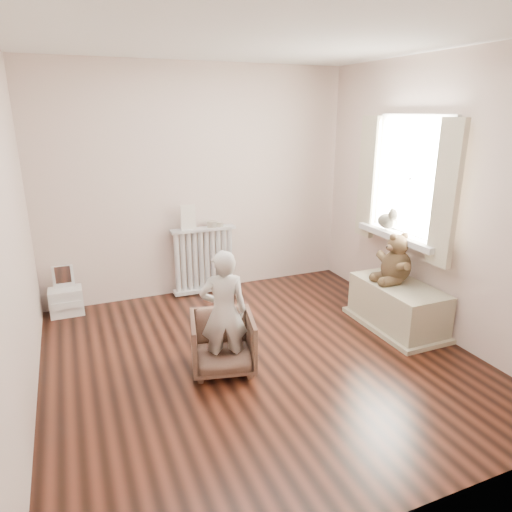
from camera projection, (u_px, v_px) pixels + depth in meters
name	position (u px, v px, depth m)	size (l,w,h in m)	color
floor	(260.00, 358.00, 4.03)	(3.60, 3.60, 0.01)	black
ceiling	(261.00, 35.00, 3.24)	(3.60, 3.60, 0.01)	white
back_wall	(199.00, 183.00, 5.22)	(3.60, 0.02, 2.60)	beige
front_wall	(417.00, 294.00, 2.05)	(3.60, 0.02, 2.60)	beige
left_wall	(7.00, 237.00, 2.98)	(0.02, 3.60, 2.60)	beige
right_wall	(436.00, 198.00, 4.30)	(0.02, 3.60, 2.60)	beige
window	(412.00, 179.00, 4.50)	(0.03, 0.90, 1.10)	white
window_sill	(399.00, 236.00, 4.64)	(0.22, 1.10, 0.06)	silver
curtain_left	(446.00, 195.00, 3.98)	(0.06, 0.26, 1.30)	beige
curtain_right	(368.00, 178.00, 4.98)	(0.06, 0.26, 1.30)	beige
radiator	(204.00, 261.00, 5.39)	(0.76, 0.14, 0.80)	silver
paper_doll	(188.00, 217.00, 5.16)	(0.17, 0.02, 0.28)	beige
tin_a	(212.00, 224.00, 5.29)	(0.11, 0.11, 0.07)	#A59E8C
tin_b	(220.00, 224.00, 5.33)	(0.09, 0.09, 0.05)	#A59E8C
toy_vanity	(65.00, 290.00, 4.83)	(0.34, 0.24, 0.53)	silver
armchair	(223.00, 343.00, 3.80)	(0.51, 0.53, 0.48)	brown
child	(224.00, 312.00, 3.67)	(0.38, 0.25, 1.04)	beige
toy_bench	(397.00, 308.00, 4.57)	(0.51, 0.97, 0.46)	#BCB593
teddy_bear	(397.00, 261.00, 4.50)	(0.40, 0.31, 0.49)	#3A2A19
plush_cat	(387.00, 220.00, 4.77)	(0.17, 0.28, 0.24)	slate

